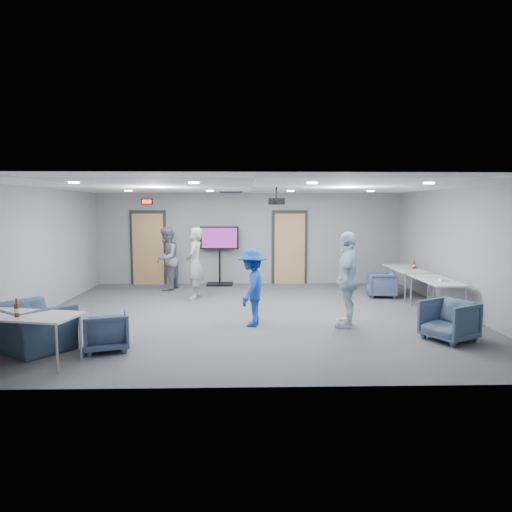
{
  "coord_description": "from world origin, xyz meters",
  "views": [
    {
      "loc": [
        -0.16,
        -9.57,
        2.26
      ],
      "look_at": [
        0.11,
        0.52,
        1.2
      ],
      "focal_mm": 32.0,
      "sensor_mm": 36.0,
      "label": 1
    }
  ],
  "objects_px": {
    "person_a": "(195,263)",
    "projector": "(276,201)",
    "chair_front_a": "(106,331)",
    "table_right_a": "(406,270)",
    "person_c": "(347,279)",
    "chair_right_c": "(449,321)",
    "person_d": "(252,287)",
    "table_right_b": "(437,282)",
    "person_b": "(167,258)",
    "chair_front_b": "(30,328)",
    "table_front_left": "(19,317)",
    "bottle_front": "(17,310)",
    "tv_stand": "(220,252)",
    "chair_right_a": "(381,284)",
    "bottle_right": "(414,265)"
  },
  "relations": [
    {
      "from": "person_a",
      "to": "bottle_right",
      "type": "distance_m",
      "value": 5.55
    },
    {
      "from": "table_right_b",
      "to": "tv_stand",
      "type": "xyz_separation_m",
      "value": [
        -4.88,
        3.71,
        0.3
      ]
    },
    {
      "from": "person_a",
      "to": "bottle_front",
      "type": "xyz_separation_m",
      "value": [
        -1.97,
        -4.97,
        -0.06
      ]
    },
    {
      "from": "person_c",
      "to": "chair_right_c",
      "type": "bearing_deg",
      "value": 76.47
    },
    {
      "from": "person_c",
      "to": "chair_right_a",
      "type": "distance_m",
      "value": 3.35
    },
    {
      "from": "table_right_b",
      "to": "projector",
      "type": "distance_m",
      "value": 3.9
    },
    {
      "from": "person_d",
      "to": "chair_front_b",
      "type": "height_order",
      "value": "person_d"
    },
    {
      "from": "person_c",
      "to": "table_front_left",
      "type": "height_order",
      "value": "person_c"
    },
    {
      "from": "person_a",
      "to": "person_d",
      "type": "bearing_deg",
      "value": 34.35
    },
    {
      "from": "chair_front_a",
      "to": "table_right_b",
      "type": "bearing_deg",
      "value": -176.12
    },
    {
      "from": "person_b",
      "to": "projector",
      "type": "distance_m",
      "value": 4.46
    },
    {
      "from": "person_a",
      "to": "projector",
      "type": "height_order",
      "value": "projector"
    },
    {
      "from": "chair_right_c",
      "to": "bottle_front",
      "type": "height_order",
      "value": "bottle_front"
    },
    {
      "from": "person_a",
      "to": "person_b",
      "type": "xyz_separation_m",
      "value": [
        -0.9,
        1.21,
        -0.01
      ]
    },
    {
      "from": "chair_front_b",
      "to": "chair_front_a",
      "type": "bearing_deg",
      "value": -142.7
    },
    {
      "from": "bottle_front",
      "to": "person_b",
      "type": "bearing_deg",
      "value": 80.13
    },
    {
      "from": "table_front_left",
      "to": "bottle_front",
      "type": "distance_m",
      "value": 0.24
    },
    {
      "from": "chair_front_a",
      "to": "bottle_front",
      "type": "height_order",
      "value": "bottle_front"
    },
    {
      "from": "chair_front_b",
      "to": "bottle_front",
      "type": "height_order",
      "value": "bottle_front"
    },
    {
      "from": "person_b",
      "to": "bottle_front",
      "type": "xyz_separation_m",
      "value": [
        -1.07,
        -6.17,
        -0.05
      ]
    },
    {
      "from": "person_c",
      "to": "chair_front_b",
      "type": "bearing_deg",
      "value": -57.7
    },
    {
      "from": "bottle_right",
      "to": "tv_stand",
      "type": "relative_size",
      "value": 0.14
    },
    {
      "from": "chair_front_b",
      "to": "table_right_a",
      "type": "bearing_deg",
      "value": -112.88
    },
    {
      "from": "person_a",
      "to": "chair_front_a",
      "type": "relative_size",
      "value": 2.59
    },
    {
      "from": "chair_front_b",
      "to": "table_right_a",
      "type": "height_order",
      "value": "chair_front_b"
    },
    {
      "from": "bottle_right",
      "to": "bottle_front",
      "type": "bearing_deg",
      "value": -146.63
    },
    {
      "from": "table_right_a",
      "to": "chair_front_b",
      "type": "bearing_deg",
      "value": 119.82
    },
    {
      "from": "chair_front_b",
      "to": "projector",
      "type": "distance_m",
      "value": 5.09
    },
    {
      "from": "table_right_a",
      "to": "table_right_b",
      "type": "bearing_deg",
      "value": -180.0
    },
    {
      "from": "person_a",
      "to": "chair_right_c",
      "type": "relative_size",
      "value": 2.34
    },
    {
      "from": "chair_right_c",
      "to": "person_a",
      "type": "bearing_deg",
      "value": -158.05
    },
    {
      "from": "person_a",
      "to": "projector",
      "type": "distance_m",
      "value": 3.09
    },
    {
      "from": "table_right_b",
      "to": "projector",
      "type": "xyz_separation_m",
      "value": [
        -3.49,
        -0.14,
        1.72
      ]
    },
    {
      "from": "person_c",
      "to": "bottle_front",
      "type": "bearing_deg",
      "value": -49.51
    },
    {
      "from": "chair_right_c",
      "to": "chair_front_b",
      "type": "bearing_deg",
      "value": -116.13
    },
    {
      "from": "person_b",
      "to": "bottle_right",
      "type": "xyz_separation_m",
      "value": [
        6.45,
        -1.22,
        -0.06
      ]
    },
    {
      "from": "chair_right_c",
      "to": "table_front_left",
      "type": "bearing_deg",
      "value": -111.05
    },
    {
      "from": "person_a",
      "to": "bottle_front",
      "type": "distance_m",
      "value": 5.34
    },
    {
      "from": "person_a",
      "to": "person_d",
      "type": "relative_size",
      "value": 1.19
    },
    {
      "from": "chair_right_a",
      "to": "projector",
      "type": "xyz_separation_m",
      "value": [
        -2.84,
        -1.96,
        2.08
      ]
    },
    {
      "from": "bottle_front",
      "to": "table_front_left",
      "type": "bearing_deg",
      "value": 109.78
    },
    {
      "from": "person_b",
      "to": "table_right_a",
      "type": "xyz_separation_m",
      "value": [
        6.3,
        -1.07,
        -0.19
      ]
    },
    {
      "from": "bottle_right",
      "to": "tv_stand",
      "type": "height_order",
      "value": "tv_stand"
    },
    {
      "from": "table_right_b",
      "to": "projector",
      "type": "height_order",
      "value": "projector"
    },
    {
      "from": "bottle_front",
      "to": "person_d",
      "type": "bearing_deg",
      "value": 33.74
    },
    {
      "from": "chair_front_a",
      "to": "bottle_front",
      "type": "distance_m",
      "value": 1.37
    },
    {
      "from": "person_b",
      "to": "chair_front_b",
      "type": "height_order",
      "value": "person_b"
    },
    {
      "from": "table_right_a",
      "to": "projector",
      "type": "xyz_separation_m",
      "value": [
        -3.49,
        -2.04,
        1.72
      ]
    },
    {
      "from": "person_d",
      "to": "tv_stand",
      "type": "xyz_separation_m",
      "value": [
        -0.87,
        4.68,
        0.23
      ]
    },
    {
      "from": "chair_front_a",
      "to": "table_right_a",
      "type": "distance_m",
      "value": 7.71
    }
  ]
}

